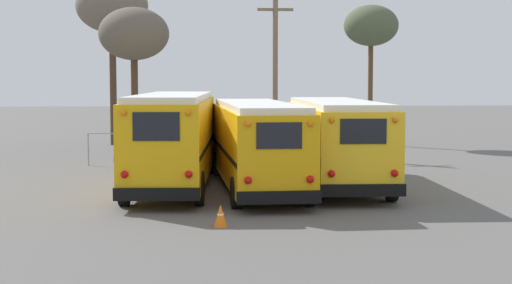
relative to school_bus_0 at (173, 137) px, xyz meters
The scene contains 10 objects.
ground_plane 3.39m from the school_bus_0, ahead, with size 160.00×160.00×0.00m, color #5B5956.
school_bus_0 is the anchor object (origin of this frame).
school_bus_1 2.93m from the school_bus_0, ahead, with size 2.90×10.79×2.98m.
school_bus_2 5.76m from the school_bus_0, ahead, with size 2.70×10.26×3.03m.
utility_pole 13.18m from the school_bus_0, 68.92° to the left, with size 1.80×0.26×8.22m.
bare_tree_0 19.32m from the school_bus_0, 102.88° to the left, with size 4.08×4.08×9.43m.
bare_tree_1 12.80m from the school_bus_0, 101.23° to the left, with size 3.47×3.47×7.30m.
bare_tree_2 20.77m from the school_bus_0, 58.30° to the left, with size 3.11×3.11×7.98m.
fence_line 7.86m from the school_bus_0, 68.40° to the left, with size 13.81×0.06×1.42m.
traffic_cone 7.64m from the school_bus_0, 78.61° to the right, with size 0.36×0.36×0.58m.
Camera 1 is at (-1.81, -27.28, 3.82)m, focal length 55.00 mm.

